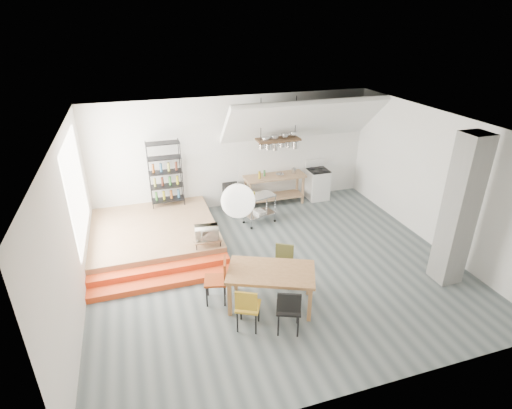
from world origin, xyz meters
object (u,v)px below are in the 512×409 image
object	(u,v)px
rolling_cart	(259,205)
mini_fridge	(232,197)
stove	(317,184)
dining_table	(271,275)

from	to	relation	value
rolling_cart	mini_fridge	xyz separation A→B (m)	(-0.49, 1.07, -0.15)
stove	mini_fridge	bearing A→B (deg)	179.07
stove	rolling_cart	xyz separation A→B (m)	(-2.20, -1.02, 0.05)
dining_table	rolling_cart	distance (m)	3.43
dining_table	mini_fridge	bearing A→B (deg)	108.76
stove	dining_table	size ratio (longest dim) A/B	0.63
dining_table	mini_fridge	xyz separation A→B (m)	(0.36, 4.39, -0.31)
stove	dining_table	bearing A→B (deg)	-125.06
dining_table	mini_fridge	size ratio (longest dim) A/B	2.46
dining_table	rolling_cart	bearing A→B (deg)	99.04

